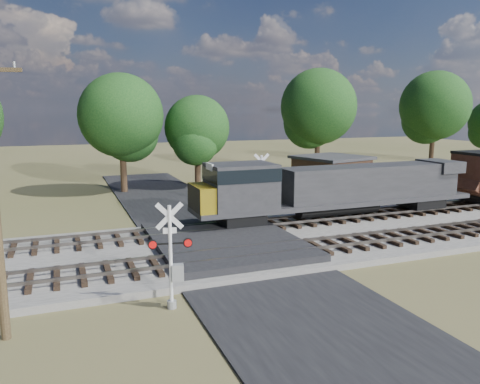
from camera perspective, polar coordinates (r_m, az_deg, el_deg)
name	(u,v)px	position (r m, az deg, el deg)	size (l,w,h in m)	color
ground	(228,252)	(23.69, -1.50, -7.27)	(160.00, 160.00, 0.00)	#4E4F2A
ballast_bed	(385,228)	(28.84, 17.27, -4.27)	(140.00, 10.00, 0.30)	gray
road	(228,251)	(23.68, -1.50, -7.18)	(7.00, 60.00, 0.08)	black
crossing_panel	(225,243)	(24.05, -1.90, -6.22)	(7.00, 9.00, 0.62)	#262628
track_near	(302,248)	(23.05, 7.58, -6.78)	(140.00, 2.60, 0.33)	black
track_far	(261,225)	(27.38, 2.56, -4.01)	(140.00, 2.60, 0.33)	black
crossing_signal_near	(173,265)	(16.90, -8.17, -8.79)	(1.56, 0.40, 3.89)	silver
crossing_signal_far	(260,190)	(31.09, 2.46, 0.21)	(1.70, 0.38, 4.22)	silver
equipment_shed	(331,177)	(38.27, 11.04, 1.83)	(6.08, 6.08, 3.40)	#42281C
treeline	(235,113)	(45.41, -0.62, 9.56)	(82.85, 12.22, 11.57)	black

